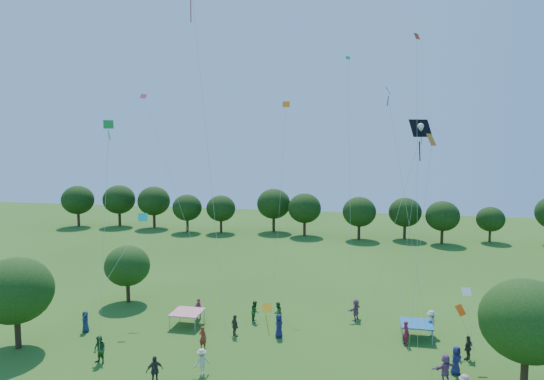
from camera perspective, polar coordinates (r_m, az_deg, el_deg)
The scene contains 36 objects.
near_tree_west at distance 37.39m, azimuth -27.95°, elevation -10.41°, with size 4.92×4.92×6.23m.
near_tree_north at distance 44.27m, azimuth -16.66°, elevation -8.54°, with size 3.89×3.89×4.98m.
near_tree_east at distance 31.04m, azimuth 27.82°, elevation -13.46°, with size 5.10×5.10×6.44m.
treeline at distance 71.58m, azimuth 5.48°, elevation -2.16°, with size 88.01×8.77×6.77m.
tent_red_stripe at distance 38.49m, azimuth -9.95°, elevation -13.98°, with size 2.20×2.20×1.10m.
tent_blue at distance 37.22m, azimuth 16.64°, elevation -14.85°, with size 2.20×2.20×1.10m.
crowd_person_0 at distance 39.38m, azimuth -21.09°, elevation -14.23°, with size 0.77×0.41×1.55m, color navy.
crowd_person_1 at distance 39.80m, azimuth -8.67°, elevation -13.63°, with size 0.61×0.39×1.62m, color maroon.
crowd_person_2 at distance 33.90m, azimuth -19.61°, elevation -17.32°, with size 0.88×0.48×1.79m, color #275524.
crowd_person_4 at distance 30.45m, azimuth -13.65°, elevation -19.96°, with size 1.02×0.46×1.74m, color #3C3430.
crowd_person_5 at distance 31.57m, azimuth 19.70°, elevation -19.17°, with size 1.61×0.58×1.73m, color #96578F.
crowd_person_6 at distance 35.94m, azimuth 0.82°, elevation -15.69°, with size 0.84×0.45×1.69m, color #1B1C4F.
crowd_person_7 at distance 34.48m, azimuth -8.14°, elevation -16.82°, with size 0.58×0.38×1.56m, color maroon.
crowd_person_8 at distance 38.82m, azimuth -1.99°, elevation -14.06°, with size 0.81×0.44×1.64m, color #254E21.
crowd_person_9 at distance 31.12m, azimuth -8.27°, elevation -19.36°, with size 1.06×0.48×1.63m, color beige.
crowd_person_10 at distance 34.98m, azimuth 22.09°, elevation -16.82°, with size 0.95×0.43×1.61m, color #382E2D.
crowd_person_11 at distance 39.57m, azimuth 9.82°, elevation -13.70°, with size 1.59×0.57×1.70m, color #915576.
crowd_person_12 at distance 32.81m, azimuth 20.84°, elevation -18.22°, with size 0.86×0.46×1.73m, color navy.
crowd_person_13 at distance 35.97m, azimuth 15.49°, elevation -15.91°, with size 0.62×0.40×1.67m, color maroon.
crowd_person_14 at distance 38.51m, azimuth 0.67°, elevation -14.23°, with size 0.81×0.44×1.64m, color #275223.
crowd_person_15 at distance 37.98m, azimuth 18.22°, elevation -14.65°, with size 1.21×0.54×1.85m, color #B8B693.
crowd_person_16 at distance 36.17m, azimuth -4.39°, elevation -15.64°, with size 0.93×0.42×1.59m, color #3E3A32.
pirate_kite at distance 30.05m, azimuth 16.95°, elevation 6.53°, with size 4.18×2.69×13.99m.
red_high_kite at distance 33.33m, azimuth -8.88°, elevation 17.33°, with size 4.00×4.70×24.38m.
small_kite_0 at distance 26.94m, azimuth 16.71°, elevation 3.60°, with size 0.75×0.40×18.31m.
small_kite_1 at distance 28.03m, azimuth 17.86°, elevation 1.97°, with size 1.20×0.85×13.11m.
small_kite_2 at distance 26.96m, azimuth -1.35°, elevation -14.68°, with size 4.18×2.36×4.11m.
small_kite_3 at distance 41.31m, azimuth 9.07°, elevation 5.77°, with size 1.27×8.80×20.20m.
small_kite_4 at distance 31.46m, azimuth 14.49°, elevation 4.76°, with size 3.08×1.08×16.04m.
small_kite_5 at distance 41.80m, azimuth -12.99°, elevation 4.89°, with size 8.45×5.72×16.76m.
small_kite_6 at distance 33.81m, azimuth 21.95°, elevation -11.50°, with size 0.62×1.97×3.37m.
small_kite_7 at distance 39.99m, azimuth -15.61°, elevation -4.27°, with size 2.17×6.74×6.90m.
small_kite_8 at distance 30.37m, azimuth 21.41°, elevation -13.36°, with size 1.62×2.07×3.44m.
small_kite_9 at distance 43.30m, azimuth 1.41°, elevation 5.97°, with size 0.69×6.19×16.28m.
small_kite_10 at distance 38.95m, azimuth 16.56°, elevation 1.49°, with size 1.82×2.96×13.64m.
small_kite_11 at distance 32.94m, azimuth -18.84°, elevation 3.15°, with size 1.08×3.46×14.06m.
Camera 1 is at (6.10, -15.02, 14.05)m, focal length 32.00 mm.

